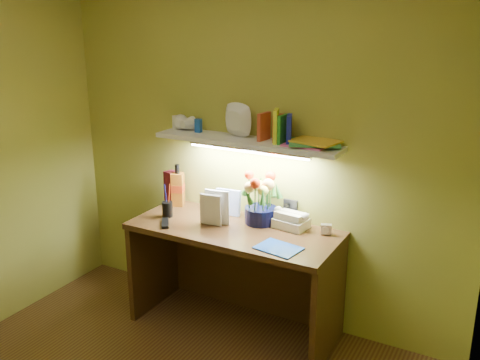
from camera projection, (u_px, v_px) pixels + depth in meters
name	position (u px, v px, depth m)	size (l,w,h in m)	color
desk	(234.00, 279.00, 3.65)	(1.40, 0.60, 0.75)	#3C2510
flower_bouquet	(261.00, 196.00, 3.57)	(0.24, 0.24, 0.38)	#090D39
telephone	(291.00, 219.00, 3.52)	(0.21, 0.16, 0.13)	white
desk_clock	(326.00, 229.00, 3.42)	(0.07, 0.03, 0.07)	#AEAFB3
whisky_bottle	(178.00, 185.00, 3.91)	(0.08, 0.08, 0.31)	#A95B16
whisky_box	(171.00, 187.00, 3.97)	(0.08, 0.08, 0.25)	maroon
pen_cup	(167.00, 204.00, 3.71)	(0.07, 0.07, 0.18)	black
art_card	(228.00, 202.00, 3.75)	(0.18, 0.04, 0.18)	white
tv_remote	(165.00, 223.00, 3.59)	(0.05, 0.16, 0.02)	black
blue_folder	(278.00, 248.00, 3.22)	(0.26, 0.19, 0.01)	blue
desk_book_a	(200.00, 208.00, 3.59)	(0.16, 0.02, 0.21)	beige
desk_book_b	(205.00, 206.00, 3.60)	(0.17, 0.02, 0.24)	white
wall_shelf	(248.00, 137.00, 3.52)	(1.30, 0.35, 0.24)	white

